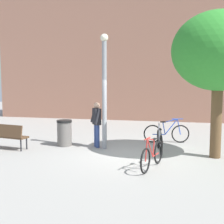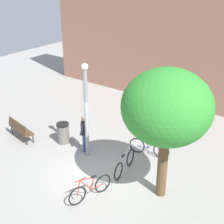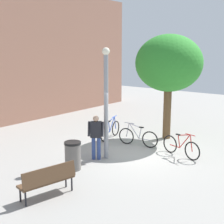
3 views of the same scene
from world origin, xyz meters
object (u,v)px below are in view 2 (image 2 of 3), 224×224
lamppost (86,107)px  bicycle_red (90,189)px  bicycle_silver (125,163)px  trash_bin (63,133)px  bicycle_blue (149,148)px  person_by_lamppost (84,131)px  park_bench (20,128)px  plaza_tree (167,108)px

lamppost → bicycle_red: lamppost is taller
bicycle_silver → trash_bin: size_ratio=1.83×
bicycle_blue → bicycle_silver: 1.64m
lamppost → person_by_lamppost: size_ratio=2.46×
park_bench → bicycle_red: (5.40, -1.34, -0.16)m
lamppost → person_by_lamppost: (-0.35, 0.20, -1.31)m
lamppost → bicycle_red: size_ratio=2.33×
park_bench → bicycle_silver: size_ratio=0.92×
lamppost → bicycle_silver: 2.75m
person_by_lamppost → lamppost: bearing=-29.8°
person_by_lamppost → bicycle_red: bearing=-45.7°
lamppost → trash_bin: bearing=174.4°
bicycle_blue → trash_bin: size_ratio=1.82×
trash_bin → bicycle_silver: bearing=-3.8°
park_bench → bicycle_silver: bicycle_silver is taller
plaza_tree → trash_bin: bearing=173.6°
park_bench → bicycle_red: size_ratio=0.94×
lamppost → bicycle_blue: 3.26m
bicycle_blue → bicycle_silver: (-0.17, -1.63, 0.00)m
park_bench → bicycle_red: bicycle_red is taller
plaza_tree → park_bench: bearing=-177.4°
person_by_lamppost → bicycle_silver: size_ratio=0.93×
plaza_tree → bicycle_silver: 3.55m
plaza_tree → trash_bin: plaza_tree is taller
plaza_tree → bicycle_red: size_ratio=2.66×
lamppost → trash_bin: 2.40m
park_bench → bicycle_silver: (5.47, 0.70, -0.16)m
bicycle_blue → trash_bin: (-3.76, -1.39, 0.11)m
lamppost → bicycle_blue: size_ratio=2.30×
bicycle_red → trash_bin: bearing=147.0°
park_bench → plaza_tree: plaza_tree is taller
person_by_lamppost → trash_bin: (-1.25, -0.04, -0.47)m
plaza_tree → bicycle_silver: bearing=168.6°
bicycle_red → lamppost: bearing=132.1°
plaza_tree → bicycle_blue: 3.98m
person_by_lamppost → bicycle_blue: (2.51, 1.34, -0.58)m
park_bench → trash_bin: 2.11m
bicycle_red → park_bench: bearing=166.1°
bicycle_blue → bicycle_silver: size_ratio=0.99×
plaza_tree → bicycle_blue: size_ratio=2.63×
lamppost → plaza_tree: 4.00m
bicycle_blue → park_bench: bearing=-157.6°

